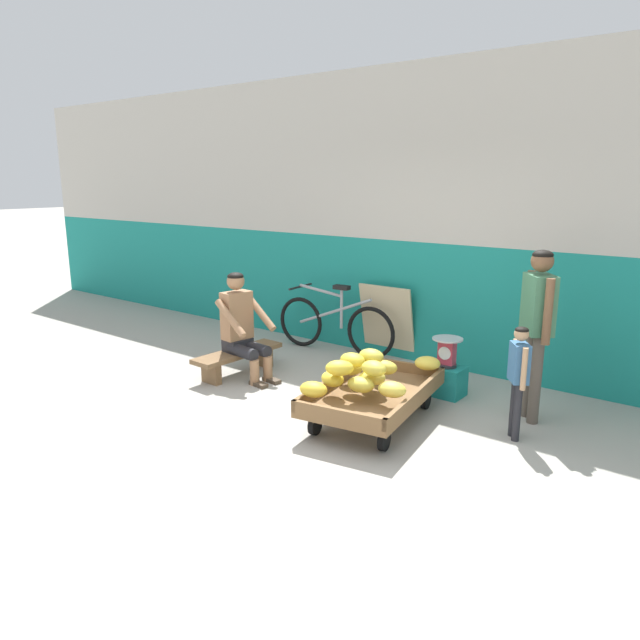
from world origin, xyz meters
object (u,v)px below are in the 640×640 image
(low_bench, at_px, (238,357))
(weighing_scale, at_px, (447,352))
(bicycle_near_left, at_px, (334,324))
(plastic_crate, at_px, (445,381))
(customer_adult, at_px, (538,316))
(customer_child, at_px, (519,370))
(vendor_seated, at_px, (242,326))
(banana_cart, at_px, (374,396))
(sign_board, at_px, (387,321))

(low_bench, height_order, weighing_scale, weighing_scale)
(bicycle_near_left, bearing_deg, plastic_crate, -16.84)
(customer_adult, height_order, customer_child, customer_adult)
(vendor_seated, bearing_deg, customer_adult, 14.16)
(low_bench, bearing_deg, banana_cart, -5.46)
(bicycle_near_left, height_order, customer_adult, customer_adult)
(weighing_scale, bearing_deg, low_bench, -159.07)
(bicycle_near_left, distance_m, sign_board, 0.67)
(customer_adult, bearing_deg, sign_board, 157.17)
(customer_adult, xyz_separation_m, customer_child, (0.04, -0.48, -0.36))
(vendor_seated, relative_size, sign_board, 1.29)
(banana_cart, bearing_deg, bicycle_near_left, 135.84)
(vendor_seated, height_order, sign_board, vendor_seated)
(banana_cart, xyz_separation_m, low_bench, (-1.89, 0.18, -0.04))
(weighing_scale, bearing_deg, sign_board, 146.52)
(plastic_crate, xyz_separation_m, customer_child, (0.91, -0.57, 0.44))
(customer_child, bearing_deg, sign_board, 147.15)
(weighing_scale, relative_size, customer_child, 0.31)
(banana_cart, xyz_separation_m, customer_child, (1.12, 0.42, 0.35))
(plastic_crate, distance_m, sign_board, 1.43)
(banana_cart, relative_size, low_bench, 1.40)
(low_bench, bearing_deg, sign_board, 59.15)
(low_bench, relative_size, weighing_scale, 3.70)
(plastic_crate, height_order, customer_adult, customer_adult)
(low_bench, xyz_separation_m, customer_child, (3.02, 0.24, 0.39))
(banana_cart, bearing_deg, low_bench, 174.54)
(plastic_crate, xyz_separation_m, sign_board, (-1.16, 0.77, 0.29))
(sign_board, bearing_deg, banana_cart, -61.57)
(plastic_crate, relative_size, weighing_scale, 1.20)
(banana_cart, xyz_separation_m, plastic_crate, (0.21, 0.99, -0.09))
(low_bench, distance_m, weighing_scale, 2.27)
(plastic_crate, height_order, weighing_scale, weighing_scale)
(banana_cart, height_order, plastic_crate, banana_cart)
(weighing_scale, height_order, customer_child, customer_child)
(vendor_seated, xyz_separation_m, plastic_crate, (2.02, 0.82, -0.42))
(sign_board, xyz_separation_m, customer_adult, (2.04, -0.86, 0.51))
(vendor_seated, height_order, customer_child, vendor_seated)
(vendor_seated, relative_size, weighing_scale, 3.80)
(banana_cart, relative_size, customer_adult, 1.02)
(sign_board, bearing_deg, plastic_crate, -33.44)
(low_bench, bearing_deg, vendor_seated, -7.43)
(plastic_crate, height_order, sign_board, sign_board)
(vendor_seated, xyz_separation_m, customer_adult, (2.89, 0.73, 0.38))
(banana_cart, xyz_separation_m, sign_board, (-0.95, 1.76, 0.20))
(bicycle_near_left, bearing_deg, vendor_seated, -99.64)
(plastic_crate, height_order, bicycle_near_left, bicycle_near_left)
(vendor_seated, xyz_separation_m, sign_board, (0.85, 1.59, -0.13))
(sign_board, bearing_deg, weighing_scale, -33.48)
(vendor_seated, bearing_deg, weighing_scale, 22.03)
(sign_board, relative_size, customer_child, 0.92)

